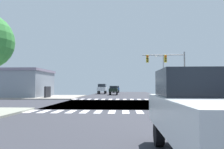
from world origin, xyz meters
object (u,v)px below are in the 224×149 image
Objects in this scene: sedan_farside_1 at (116,89)px; traffic_signal_mast at (168,64)px; suv_nearside_1 at (102,88)px; pickup_crossing_1 at (202,110)px; street_lamp at (162,71)px; bank_building at (9,83)px; sedan_queued_2 at (114,90)px.

traffic_signal_mast is at bearing 104.91° from sedan_farside_1.
suv_nearside_1 is 0.90× the size of pickup_crossing_1.
street_lamp is 27.52m from bank_building.
bank_building is at bearing 168.01° from traffic_signal_mast.
bank_building is (-25.58, 5.43, -2.53)m from traffic_signal_mast.
pickup_crossing_1 is at bearing -98.61° from street_lamp.
bank_building reaches higher than suv_nearside_1.
suv_nearside_1 is 10.64m from sedan_farside_1.
street_lamp is 0.53× the size of bank_building.
traffic_signal_mast reaches higher than pickup_crossing_1.
pickup_crossing_1 is (4.00, -55.86, 0.17)m from sedan_farside_1.
sedan_farside_1 is at bearing 115.66° from street_lamp.
traffic_signal_mast is at bearing 80.15° from pickup_crossing_1.
traffic_signal_mast is 11.49m from street_lamp.
suv_nearside_1 is at bearing 73.62° from sedan_farside_1.
traffic_signal_mast reaches higher than suv_nearside_1.
traffic_signal_mast is at bearing -11.99° from bank_building.
bank_building is 3.16× the size of suv_nearside_1.
suv_nearside_1 is 46.19m from pickup_crossing_1.
street_lamp is at bearing 142.68° from suv_nearside_1.
bank_building is at bearing -167.37° from street_lamp.
pickup_crossing_1 is 40.16m from sedan_queued_2.
street_lamp is at bearing 12.63° from bank_building.
street_lamp is at bearing 84.12° from traffic_signal_mast.
sedan_queued_2 is at bearing 90.00° from sedan_farside_1.
sedan_farside_1 is at bearing 104.91° from traffic_signal_mast.
sedan_farside_1 is 56.00m from pickup_crossing_1.
bank_building is at bearing 56.08° from sedan_farside_1.
traffic_signal_mast is 17.75m from sedan_queued_2.
suv_nearside_1 is at bearing 142.68° from street_lamp.
traffic_signal_mast reaches higher than sedan_queued_2.
traffic_signal_mast is 1.53× the size of sedan_farside_1.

